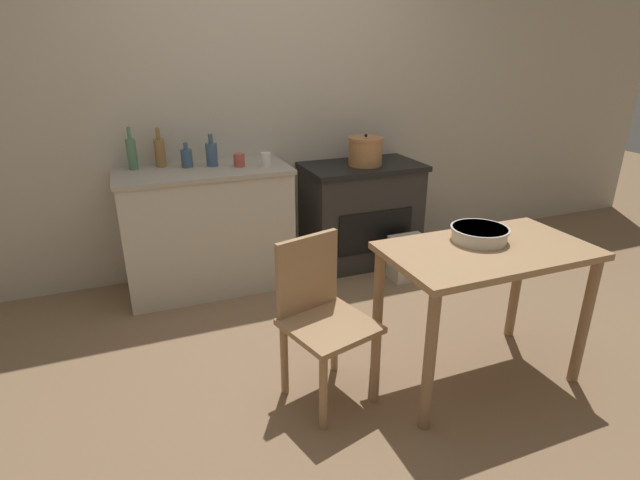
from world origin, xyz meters
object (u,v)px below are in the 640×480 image
at_px(stock_pot, 365,151).
at_px(bottle_left, 132,153).
at_px(chair, 321,315).
at_px(stove, 360,213).
at_px(cup_center, 239,160).
at_px(mixing_bowl_large, 479,233).
at_px(flour_sack, 408,258).
at_px(bottle_far_left, 160,152).
at_px(bottle_mid_left, 212,154).
at_px(bottle_center_left, 187,158).
at_px(cup_center_right, 266,159).
at_px(work_table, 485,271).

xyz_separation_m(stock_pot, bottle_left, (-1.70, 0.19, 0.08)).
bearing_deg(chair, stove, 42.13).
distance_m(chair, cup_center, 1.51).
bearing_deg(mixing_bowl_large, flour_sack, 75.36).
bearing_deg(bottle_left, mixing_bowl_large, -46.96).
bearing_deg(bottle_far_left, bottle_mid_left, -18.89).
distance_m(flour_sack, bottle_center_left, 1.80).
height_order(bottle_far_left, cup_center, bottle_far_left).
bearing_deg(stove, stock_pot, -81.74).
height_order(mixing_bowl_large, bottle_far_left, bottle_far_left).
height_order(chair, cup_center_right, cup_center_right).
bearing_deg(work_table, cup_center_right, 114.31).
relative_size(flour_sack, bottle_far_left, 1.26).
bearing_deg(chair, cup_center_right, 69.53).
xyz_separation_m(bottle_far_left, bottle_mid_left, (0.34, -0.12, -0.02)).
height_order(cup_center, cup_center_right, cup_center_right).
bearing_deg(bottle_center_left, stock_pot, -5.18).
height_order(stock_pot, bottle_mid_left, bottle_mid_left).
bearing_deg(bottle_left, stock_pot, -6.35).
relative_size(stove, bottle_mid_left, 4.14).
distance_m(bottle_left, bottle_center_left, 0.36).
relative_size(bottle_center_left, cup_center_right, 1.78).
height_order(work_table, cup_center_right, cup_center_right).
xyz_separation_m(chair, bottle_center_left, (-0.40, 1.54, 0.52)).
xyz_separation_m(flour_sack, bottle_far_left, (-1.70, 0.62, 0.84)).
relative_size(chair, bottle_center_left, 4.81).
height_order(work_table, bottle_mid_left, bottle_mid_left).
xyz_separation_m(flour_sack, cup_center, (-1.18, 0.42, 0.78)).
height_order(chair, flour_sack, chair).
bearing_deg(flour_sack, stove, 112.88).
height_order(stove, bottle_center_left, bottle_center_left).
xyz_separation_m(stove, bottle_far_left, (-1.50, 0.16, 0.59)).
bearing_deg(stock_pot, bottle_left, 173.65).
bearing_deg(stove, work_table, -93.87).
height_order(chair, bottle_center_left, bottle_center_left).
xyz_separation_m(bottle_center_left, cup_center, (0.35, -0.12, -0.02)).
bearing_deg(flour_sack, cup_center, 160.57).
height_order(stove, cup_center_right, cup_center_right).
xyz_separation_m(flour_sack, bottle_center_left, (-1.53, 0.54, 0.80)).
bearing_deg(cup_center_right, cup_center, 159.80).
bearing_deg(bottle_far_left, chair, -70.87).
relative_size(work_table, bottle_mid_left, 4.63).
distance_m(mixing_bowl_large, bottle_far_left, 2.23).
height_order(bottle_center_left, cup_center_right, bottle_center_left).
bearing_deg(cup_center, bottle_center_left, 160.90).
bearing_deg(bottle_mid_left, stove, -2.39).
distance_m(bottle_left, cup_center_right, 0.91).
xyz_separation_m(bottle_far_left, bottle_left, (-0.19, -0.02, 0.01)).
bearing_deg(stock_pot, cup_center_right, -175.61).
xyz_separation_m(mixing_bowl_large, bottle_mid_left, (-1.07, 1.61, 0.19)).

